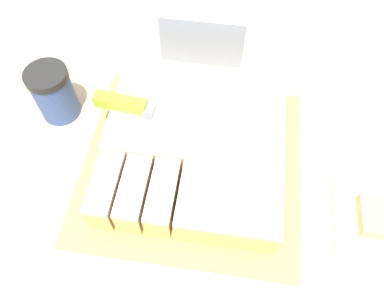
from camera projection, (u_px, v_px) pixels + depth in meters
The scene contains 9 objects.
ground_plane at pixel (179, 262), 1.50m from camera, with size 8.00×8.00×0.00m, color #9E9384.
countertop at pixel (175, 217), 1.11m from camera, with size 1.40×1.10×0.93m.
cake_board at pixel (192, 164), 0.66m from camera, with size 0.38×0.36×0.01m.
cake at pixel (194, 152), 0.64m from camera, with size 0.30×0.29×0.06m.
knife at pixel (143, 108), 0.64m from camera, with size 0.29×0.05×0.02m.
coffee_cup at pixel (53, 94), 0.68m from camera, with size 0.08×0.08×0.11m.
paper_napkin at pixel (377, 221), 0.61m from camera, with size 0.14×0.14×0.01m.
brownie at pixel (380, 218), 0.59m from camera, with size 0.07×0.07×0.02m.
storage_box at pixel (207, 14), 0.80m from camera, with size 0.17×0.19×0.11m.
Camera 1 is at (0.11, -0.41, 1.51)m, focal length 35.00 mm.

